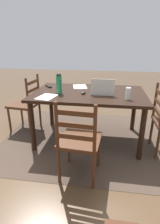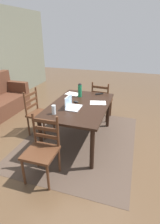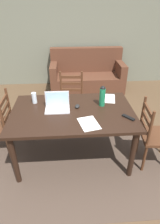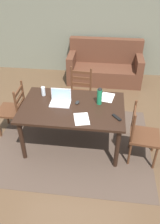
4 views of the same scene
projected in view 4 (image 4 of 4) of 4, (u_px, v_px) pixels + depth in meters
ground_plane at (73, 142)px, 4.02m from camera, size 14.00×14.00×0.00m
area_rug at (73, 142)px, 4.02m from camera, size 2.64×2.13×0.01m
wall_back at (90, 20)px, 5.60m from camera, size 8.00×0.12×2.70m
dining_table at (72, 111)px, 3.63m from camera, size 1.62×1.04×0.77m
chair_left_far at (13, 110)px, 4.03m from camera, size 0.45×0.45×0.95m
chair_far_head at (80, 94)px, 4.47m from camera, size 0.47×0.47×0.95m
chair_right_near at (142, 135)px, 3.48m from camera, size 0.48×0.48×0.95m
couch at (105, 67)px, 5.76m from camera, size 1.80×0.80×1.00m
laptop at (61, 99)px, 3.63m from camera, size 0.32×0.22×0.23m
water_bottle at (100, 96)px, 3.55m from camera, size 0.08×0.08×0.29m
drinking_glass at (43, 91)px, 3.80m from camera, size 0.07×0.07×0.15m
computer_mouse at (77, 102)px, 3.64m from camera, size 0.08×0.11×0.03m
tv_remote at (117, 117)px, 3.32m from camera, size 0.14×0.16×0.02m
paper_stack_left at (82, 119)px, 3.31m from camera, size 0.27×0.34×0.00m
paper_stack_right at (107, 97)px, 3.79m from camera, size 0.26×0.33×0.00m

